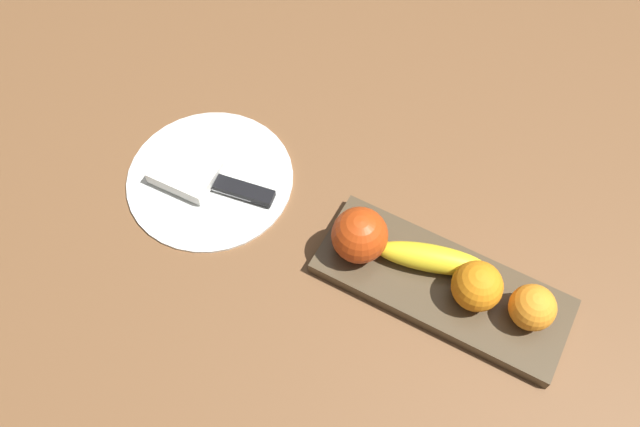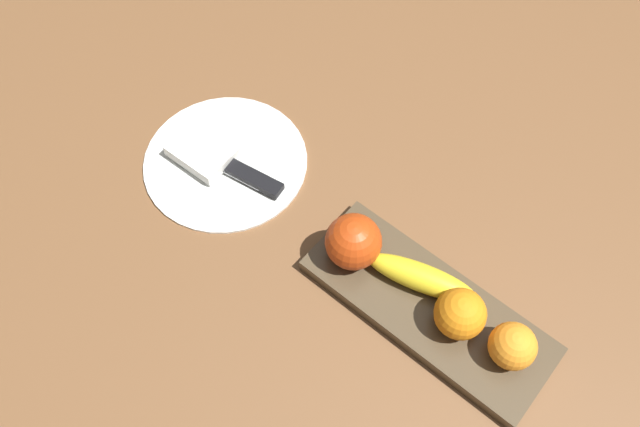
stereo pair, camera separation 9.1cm
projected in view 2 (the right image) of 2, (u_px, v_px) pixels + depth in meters
The scene contains 9 objects.
ground_plane at pixel (401, 292), 0.91m from camera, with size 2.40×2.40×0.00m, color brown.
fruit_tray at pixel (428, 307), 0.88m from camera, with size 0.34×0.13×0.02m, color #4E3F2B.
apple at pixel (353, 242), 0.88m from camera, with size 0.08×0.08×0.08m, color #C23E11.
banana at pixel (421, 277), 0.87m from camera, with size 0.15×0.04×0.04m, color yellow.
orange_near_apple at pixel (462, 312), 0.83m from camera, with size 0.07×0.07×0.07m, color orange.
orange_near_banana at pixel (512, 346), 0.81m from camera, with size 0.06×0.06×0.06m, color orange.
dinner_plate at pixel (226, 161), 1.01m from camera, with size 0.25×0.25×0.01m, color white.
folded_napkin at pixel (210, 144), 1.01m from camera, with size 0.09×0.10×0.02m, color white.
knife at pixel (245, 176), 0.99m from camera, with size 0.18×0.05×0.01m.
Camera 2 is at (-0.15, 0.35, 0.84)m, focal length 37.25 mm.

